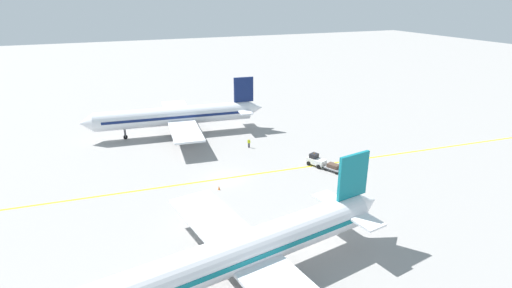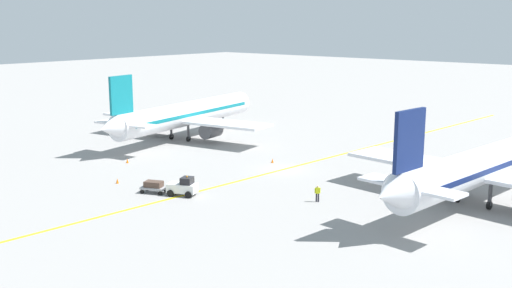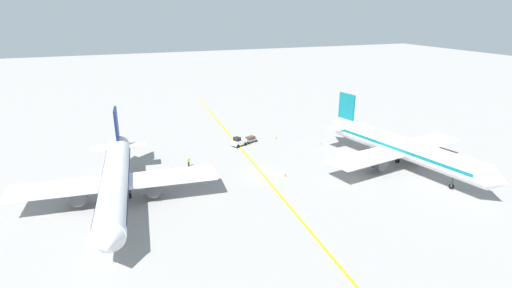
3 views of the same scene
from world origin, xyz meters
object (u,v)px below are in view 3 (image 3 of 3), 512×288
object	(u,v)px
traffic_cone_mid_apron	(285,175)
airplane_at_gate	(401,147)
traffic_cone_by_wingtip	(276,138)
airplane_adjacent_stand	(115,180)
traffic_cone_near_nose	(322,143)
baggage_tug_white	(239,142)
ground_crew_worker	(189,162)
baggage_cart_trailing	(251,139)

from	to	relation	value
traffic_cone_mid_apron	airplane_at_gate	bearing A→B (deg)	169.61
traffic_cone_mid_apron	traffic_cone_by_wingtip	distance (m)	19.88
airplane_adjacent_stand	airplane_at_gate	bearing A→B (deg)	175.91
traffic_cone_near_nose	baggage_tug_white	bearing A→B (deg)	-17.75
airplane_at_gate	ground_crew_worker	world-z (taller)	airplane_at_gate
traffic_cone_near_nose	airplane_adjacent_stand	bearing A→B (deg)	17.22
traffic_cone_near_nose	traffic_cone_by_wingtip	world-z (taller)	same
baggage_tug_white	ground_crew_worker	distance (m)	13.68
traffic_cone_near_nose	airplane_at_gate	bearing A→B (deg)	111.40
baggage_tug_white	traffic_cone_near_nose	size ratio (longest dim) A/B	6.09
airplane_at_gate	airplane_adjacent_stand	distance (m)	46.15
baggage_tug_white	ground_crew_worker	xyz separation A→B (m)	(11.67, 7.14, 0.01)
airplane_at_gate	traffic_cone_by_wingtip	bearing A→B (deg)	-59.50
baggage_cart_trailing	ground_crew_worker	bearing A→B (deg)	30.07
airplane_adjacent_stand	ground_crew_worker	world-z (taller)	airplane_adjacent_stand
airplane_adjacent_stand	baggage_cart_trailing	world-z (taller)	airplane_adjacent_stand
baggage_tug_white	traffic_cone_mid_apron	size ratio (longest dim) A/B	6.09
traffic_cone_by_wingtip	ground_crew_worker	bearing A→B (deg)	22.97
traffic_cone_near_nose	traffic_cone_mid_apron	xyz separation A→B (m)	(13.74, 12.01, 0.00)
ground_crew_worker	traffic_cone_near_nose	bearing A→B (deg)	-175.80
ground_crew_worker	baggage_cart_trailing	bearing A→B (deg)	-149.93
traffic_cone_mid_apron	baggage_tug_white	bearing A→B (deg)	-82.60
baggage_tug_white	traffic_cone_near_nose	distance (m)	16.77
airplane_adjacent_stand	traffic_cone_mid_apron	world-z (taller)	airplane_adjacent_stand
traffic_cone_near_nose	traffic_cone_mid_apron	size ratio (longest dim) A/B	1.00
airplane_adjacent_stand	baggage_tug_white	size ratio (longest dim) A/B	10.61
airplane_adjacent_stand	baggage_cart_trailing	xyz separation A→B (m)	(-26.93, -18.83, -2.95)
traffic_cone_by_wingtip	baggage_tug_white	bearing A→B (deg)	10.08
baggage_tug_white	traffic_cone_by_wingtip	world-z (taller)	baggage_tug_white
traffic_cone_near_nose	traffic_cone_mid_apron	world-z (taller)	same
traffic_cone_mid_apron	traffic_cone_near_nose	bearing A→B (deg)	-138.84
airplane_adjacent_stand	baggage_tug_white	bearing A→B (deg)	-143.85
airplane_at_gate	airplane_adjacent_stand	world-z (taller)	same
baggage_cart_trailing	traffic_cone_near_nose	world-z (taller)	baggage_cart_trailing
traffic_cone_mid_apron	traffic_cone_by_wingtip	size ratio (longest dim) A/B	1.00
baggage_tug_white	baggage_cart_trailing	xyz separation A→B (m)	(-3.01, -1.35, -0.14)
traffic_cone_mid_apron	airplane_adjacent_stand	bearing A→B (deg)	0.77
baggage_cart_trailing	traffic_cone_by_wingtip	size ratio (longest dim) A/B	5.36
traffic_cone_mid_apron	traffic_cone_by_wingtip	world-z (taller)	same
airplane_at_gate	traffic_cone_mid_apron	world-z (taller)	airplane_at_gate
airplane_at_gate	baggage_cart_trailing	world-z (taller)	airplane_at_gate
baggage_tug_white	traffic_cone_mid_apron	world-z (taller)	baggage_tug_white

